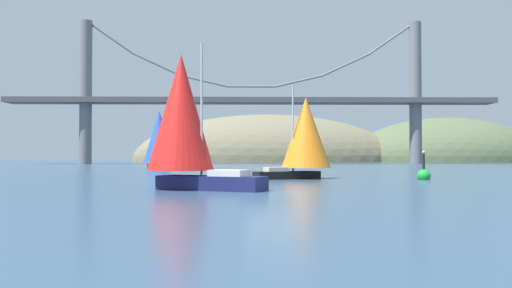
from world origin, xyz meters
TOP-DOWN VIEW (x-y plane):
  - ground_plane at (0.00, 0.00)m, footprint 360.00×360.00m
  - headland_center at (5.00, 135.00)m, footprint 81.90×44.00m
  - headland_right at (60.00, 135.00)m, footprint 59.27×44.00m
  - suspension_bridge at (0.00, 95.00)m, footprint 112.32×6.00m
  - sailboat_orange_sail at (3.81, 17.72)m, footprint 7.39×5.54m
  - sailboat_blue_spinnaker at (-14.37, 53.68)m, footprint 9.06×7.69m
  - sailboat_red_spinnaker at (-4.89, 3.74)m, footprint 7.76×5.67m
  - channel_buoy at (13.38, 15.81)m, footprint 1.10×1.10m

SIDE VIEW (x-z plane):
  - ground_plane at x=0.00m, z-range 0.00..0.00m
  - headland_center at x=5.00m, z-range -14.44..14.44m
  - headland_right at x=60.00m, z-range -13.56..13.56m
  - channel_buoy at x=13.38m, z-range -0.95..1.69m
  - sailboat_orange_sail at x=3.81m, z-range -0.24..7.75m
  - sailboat_red_spinnaker at x=-4.89m, z-range -0.08..8.45m
  - sailboat_blue_spinnaker at x=-14.37m, z-range -0.07..9.23m
  - suspension_bridge at x=0.00m, z-range -1.15..32.09m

